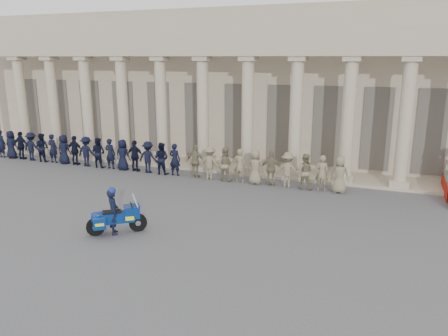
% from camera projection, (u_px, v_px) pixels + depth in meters
% --- Properties ---
extents(ground, '(90.00, 90.00, 0.00)m').
position_uv_depth(ground, '(152.00, 220.00, 17.26)').
color(ground, '#4B4B4E').
rests_on(ground, ground).
extents(building, '(40.00, 12.50, 9.00)m').
position_uv_depth(building, '(260.00, 83.00, 29.47)').
color(building, tan).
rests_on(building, ground).
extents(officer_rank, '(21.83, 0.67, 1.76)m').
position_uv_depth(officer_rank, '(145.00, 157.00, 24.15)').
color(officer_rank, black).
rests_on(officer_rank, ground).
extents(motorcycle, '(1.82, 1.55, 1.39)m').
position_uv_depth(motorcycle, '(117.00, 218.00, 15.79)').
color(motorcycle, black).
rests_on(motorcycle, ground).
extents(rider, '(0.69, 0.73, 1.77)m').
position_uv_depth(rider, '(113.00, 211.00, 15.69)').
color(rider, black).
rests_on(rider, ground).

